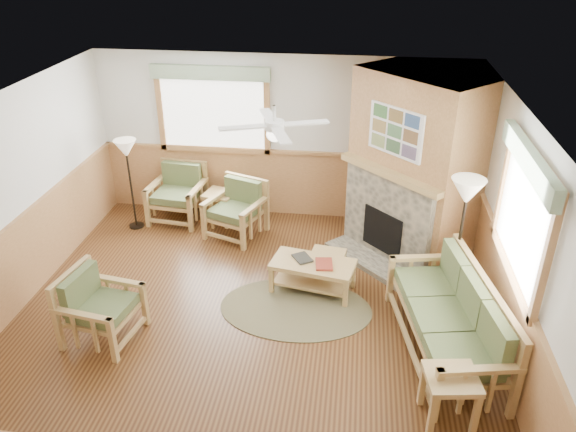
# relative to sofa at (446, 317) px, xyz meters

# --- Properties ---
(floor) EXTENTS (6.00, 6.00, 0.01)m
(floor) POSITION_rel_sofa_xyz_m (-2.33, 0.27, -0.49)
(floor) COLOR #502F16
(floor) RESTS_ON ground
(ceiling) EXTENTS (6.00, 6.00, 0.01)m
(ceiling) POSITION_rel_sofa_xyz_m (-2.33, 0.27, 2.21)
(ceiling) COLOR white
(ceiling) RESTS_ON floor
(wall_back) EXTENTS (6.00, 0.02, 2.70)m
(wall_back) POSITION_rel_sofa_xyz_m (-2.33, 3.27, 0.86)
(wall_back) COLOR silver
(wall_back) RESTS_ON floor
(wall_left) EXTENTS (0.02, 6.00, 2.70)m
(wall_left) POSITION_rel_sofa_xyz_m (-5.33, 0.27, 0.86)
(wall_left) COLOR silver
(wall_left) RESTS_ON floor
(wall_right) EXTENTS (0.02, 6.00, 2.70)m
(wall_right) POSITION_rel_sofa_xyz_m (0.67, 0.27, 0.86)
(wall_right) COLOR silver
(wall_right) RESTS_ON floor
(wainscot) EXTENTS (6.00, 6.00, 1.10)m
(wainscot) POSITION_rel_sofa_xyz_m (-2.33, 0.27, 0.06)
(wainscot) COLOR #AB7746
(wainscot) RESTS_ON floor
(fireplace) EXTENTS (3.11, 3.11, 2.70)m
(fireplace) POSITION_rel_sofa_xyz_m (-0.28, 2.32, 0.86)
(fireplace) COLOR #AB7746
(fireplace) RESTS_ON floor
(window_back) EXTENTS (1.90, 0.16, 1.50)m
(window_back) POSITION_rel_sofa_xyz_m (-3.43, 3.23, 2.04)
(window_back) COLOR white
(window_back) RESTS_ON wall_back
(window_right) EXTENTS (0.16, 1.90, 1.50)m
(window_right) POSITION_rel_sofa_xyz_m (0.63, 0.07, 2.04)
(window_right) COLOR white
(window_right) RESTS_ON wall_right
(ceiling_fan) EXTENTS (1.59, 1.59, 0.36)m
(ceiling_fan) POSITION_rel_sofa_xyz_m (-2.03, 0.57, 2.17)
(ceiling_fan) COLOR white
(ceiling_fan) RESTS_ON ceiling
(sofa) EXTENTS (2.23, 1.24, 0.97)m
(sofa) POSITION_rel_sofa_xyz_m (0.00, 0.00, 0.00)
(sofa) COLOR tan
(sofa) RESTS_ON floor
(armchair_back_left) EXTENTS (0.91, 0.91, 0.92)m
(armchair_back_left) POSITION_rel_sofa_xyz_m (-4.03, 2.82, -0.02)
(armchair_back_left) COLOR tan
(armchair_back_left) RESTS_ON floor
(armchair_back_right) EXTENTS (1.02, 1.02, 0.88)m
(armchair_back_right) POSITION_rel_sofa_xyz_m (-2.95, 2.41, -0.04)
(armchair_back_right) COLOR tan
(armchair_back_right) RESTS_ON floor
(armchair_left) EXTENTS (0.89, 0.89, 0.87)m
(armchair_left) POSITION_rel_sofa_xyz_m (-4.00, -0.25, -0.05)
(armchair_left) COLOR tan
(armchair_left) RESTS_ON floor
(coffee_table) EXTENTS (1.18, 0.75, 0.44)m
(coffee_table) POSITION_rel_sofa_xyz_m (-1.60, 1.04, -0.27)
(coffee_table) COLOR tan
(coffee_table) RESTS_ON floor
(end_table_chairs) EXTENTS (0.56, 0.55, 0.53)m
(end_table_chairs) POSITION_rel_sofa_xyz_m (-3.30, 2.82, -0.22)
(end_table_chairs) COLOR tan
(end_table_chairs) RESTS_ON floor
(end_table_sofa) EXTENTS (0.57, 0.55, 0.57)m
(end_table_sofa) POSITION_rel_sofa_xyz_m (-0.07, -1.03, -0.20)
(end_table_sofa) COLOR tan
(end_table_sofa) RESTS_ON floor
(footstool) EXTENTS (0.53, 0.53, 0.41)m
(footstool) POSITION_rel_sofa_xyz_m (-1.43, 1.32, -0.28)
(footstool) COLOR tan
(footstool) RESTS_ON floor
(braided_rug) EXTENTS (2.00, 2.00, 0.01)m
(braided_rug) POSITION_rel_sofa_xyz_m (-1.78, 0.58, -0.48)
(braided_rug) COLOR brown
(braided_rug) RESTS_ON floor
(floor_lamp_left) EXTENTS (0.40, 0.40, 1.51)m
(floor_lamp_left) POSITION_rel_sofa_xyz_m (-4.65, 2.47, 0.27)
(floor_lamp_left) COLOR black
(floor_lamp_left) RESTS_ON floor
(floor_lamp_right) EXTENTS (0.51, 0.51, 1.79)m
(floor_lamp_right) POSITION_rel_sofa_xyz_m (0.22, 0.97, 0.41)
(floor_lamp_right) COLOR black
(floor_lamp_right) RESTS_ON floor
(book_red) EXTENTS (0.25, 0.32, 0.03)m
(book_red) POSITION_rel_sofa_xyz_m (-1.45, 0.99, -0.02)
(book_red) COLOR maroon
(book_red) RESTS_ON coffee_table
(book_dark) EXTENTS (0.31, 0.34, 0.03)m
(book_dark) POSITION_rel_sofa_xyz_m (-1.75, 1.11, -0.02)
(book_dark) COLOR #262620
(book_dark) RESTS_ON coffee_table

